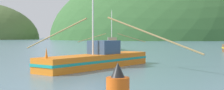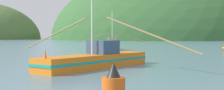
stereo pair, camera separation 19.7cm
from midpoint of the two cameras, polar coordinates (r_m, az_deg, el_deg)
The scene contains 3 objects.
hill_far_right at distance 188.94m, azimuth 7.40°, elevation 1.01°, with size 127.74×102.19×79.81m, color #386633.
fishing_boat_yellow at distance 53.55m, azimuth -0.14°, elevation -0.18°, with size 11.27×7.71×6.98m.
fishing_boat_orange at distance 24.28m, azimuth -2.88°, elevation -2.61°, with size 16.21×11.40×7.13m.
Camera 1 is at (6.93, -6.39, 2.54)m, focal length 49.30 mm.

